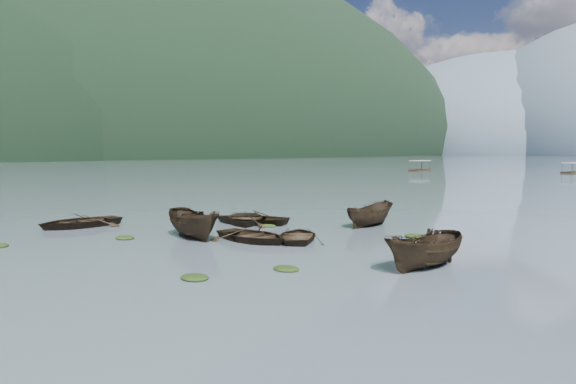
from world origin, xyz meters
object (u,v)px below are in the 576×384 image
Objects in this scene: rowboat_3 at (298,240)px; pontoon_left at (420,171)px; rowboat_0 at (80,227)px; pontoon_centre at (572,173)px.

pontoon_left reaches higher than rowboat_3.
pontoon_left reaches higher than rowboat_0.
rowboat_3 is 97.56m from pontoon_left.
rowboat_3 is at bearing -63.66° from pontoon_left.
rowboat_0 is at bearing -71.49° from pontoon_left.
pontoon_left is 30.72m from pontoon_centre.
pontoon_left is at bearing -103.23° from rowboat_3.
pontoon_left is at bearing 107.30° from rowboat_0.
pontoon_left is at bearing -151.34° from pontoon_centre.
pontoon_centre is (29.62, 8.13, 0.00)m from pontoon_left.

